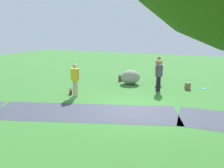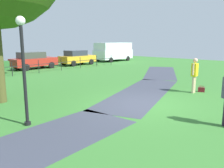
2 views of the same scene
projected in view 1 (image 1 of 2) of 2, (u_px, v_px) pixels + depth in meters
name	position (u px, v px, depth m)	size (l,w,h in m)	color
ground_plane	(133.00, 109.00, 10.10)	(48.00, 48.00, 0.00)	#387630
footpath_segment_mid	(84.00, 112.00, 9.67)	(8.32, 4.57, 0.01)	#3B3E4D
lawn_boulder	(130.00, 77.00, 14.61)	(1.52, 1.38, 0.93)	gray
woman_with_handbag	(75.00, 77.00, 11.81)	(0.52, 0.25, 1.76)	#D5B78E
man_near_boulder	(159.00, 68.00, 14.84)	(0.38, 0.47, 1.77)	#24272D
passerby_on_path	(159.00, 73.00, 12.73)	(0.42, 0.43, 1.81)	#291B33
handbag_on_grass	(71.00, 92.00, 12.39)	(0.36, 0.36, 0.31)	#581419
backpack_by_boulder	(121.00, 78.00, 15.62)	(0.32, 0.33, 0.40)	brown
spare_backpack_on_lawn	(188.00, 86.00, 13.35)	(0.35, 0.35, 0.40)	brown
frisbee_on_grass	(204.00, 89.00, 13.53)	(0.26, 0.26, 0.02)	#239DD5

